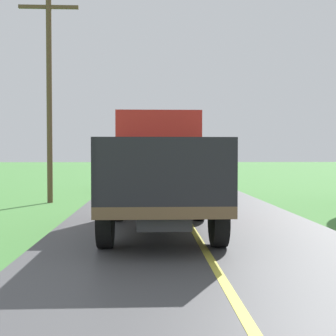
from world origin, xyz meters
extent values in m
cube|color=#2D2D30|center=(-0.76, 11.23, 0.68)|extent=(0.90, 5.51, 0.24)
cube|color=brown|center=(-0.76, 11.23, 0.88)|extent=(2.30, 5.80, 0.20)
cube|color=red|center=(-0.76, 13.18, 1.93)|extent=(2.10, 1.90, 1.90)
cube|color=black|center=(-0.76, 14.13, 2.26)|extent=(1.78, 0.02, 0.76)
cube|color=#232328|center=(-1.87, 10.25, 1.53)|extent=(0.08, 3.85, 1.10)
cube|color=#232328|center=(0.35, 10.25, 1.53)|extent=(0.08, 3.85, 1.10)
cube|color=#232328|center=(-0.76, 8.37, 1.53)|extent=(2.30, 0.08, 1.10)
cube|color=#232328|center=(-0.76, 12.14, 1.53)|extent=(2.30, 0.08, 1.10)
cylinder|color=black|center=(-1.81, 13.03, 0.58)|extent=(0.28, 1.00, 1.00)
cylinder|color=black|center=(0.29, 13.03, 0.58)|extent=(0.28, 1.00, 1.00)
cylinder|color=black|center=(-1.81, 9.63, 0.58)|extent=(0.28, 1.00, 1.00)
cylinder|color=black|center=(0.29, 9.63, 0.58)|extent=(0.28, 1.00, 1.00)
ellipsoid|color=#85B727|center=(0.01, 10.97, 1.20)|extent=(0.52, 0.59, 0.51)
ellipsoid|color=#94BE33|center=(-0.16, 11.65, 1.80)|extent=(0.41, 0.42, 0.41)
ellipsoid|color=#7FC429|center=(-0.36, 11.02, 1.13)|extent=(0.52, 0.63, 0.46)
ellipsoid|color=#81B131|center=(-0.99, 10.06, 1.12)|extent=(0.58, 0.65, 0.44)
ellipsoid|color=#83BD25|center=(0.00, 9.32, 1.82)|extent=(0.51, 0.47, 0.37)
ellipsoid|color=#88B12F|center=(-1.19, 9.67, 1.13)|extent=(0.53, 0.59, 0.37)
ellipsoid|color=#80B837|center=(-0.60, 9.84, 1.80)|extent=(0.56, 0.62, 0.44)
ellipsoid|color=#7DC322|center=(-0.17, 10.00, 1.17)|extent=(0.47, 0.49, 0.49)
ellipsoid|color=#87B022|center=(-0.19, 9.58, 1.15)|extent=(0.51, 0.55, 0.48)
ellipsoid|color=#8EC437|center=(-0.06, 10.13, 1.19)|extent=(0.47, 0.49, 0.39)
cube|color=#2D2D30|center=(-0.85, 24.29, 0.68)|extent=(0.90, 5.51, 0.24)
cube|color=brown|center=(-0.85, 24.29, 0.88)|extent=(2.30, 5.80, 0.20)
cube|color=silver|center=(-0.85, 26.24, 1.93)|extent=(2.10, 1.90, 1.90)
cube|color=black|center=(-0.85, 27.20, 2.26)|extent=(1.78, 0.02, 0.76)
cube|color=brown|center=(-1.96, 23.32, 1.53)|extent=(0.08, 3.85, 1.10)
cube|color=brown|center=(0.26, 23.32, 1.53)|extent=(0.08, 3.85, 1.10)
cube|color=brown|center=(-0.85, 21.43, 1.53)|extent=(2.30, 0.08, 1.10)
cube|color=brown|center=(-0.85, 25.20, 1.53)|extent=(2.30, 0.08, 1.10)
cylinder|color=black|center=(-1.90, 26.09, 0.58)|extent=(0.28, 1.00, 1.00)
cylinder|color=black|center=(0.20, 26.09, 0.58)|extent=(0.28, 1.00, 1.00)
cylinder|color=black|center=(-1.90, 22.70, 0.58)|extent=(0.28, 1.00, 1.00)
cylinder|color=black|center=(0.20, 22.70, 0.58)|extent=(0.28, 1.00, 1.00)
ellipsoid|color=#84C527|center=(-0.48, 22.45, 1.46)|extent=(0.48, 0.51, 0.48)
ellipsoid|color=#80B530|center=(-1.28, 23.84, 1.17)|extent=(0.54, 0.68, 0.50)
ellipsoid|color=#7DB82B|center=(-0.67, 22.31, 1.52)|extent=(0.47, 0.60, 0.41)
ellipsoid|color=#86C429|center=(-0.09, 22.42, 1.18)|extent=(0.44, 0.45, 0.47)
ellipsoid|color=#93B937|center=(-0.30, 22.17, 1.46)|extent=(0.58, 0.62, 0.45)
ellipsoid|color=#7DC52C|center=(-1.22, 24.62, 1.15)|extent=(0.51, 0.56, 0.50)
ellipsoid|color=#8CB928|center=(-1.35, 22.07, 1.45)|extent=(0.57, 0.57, 0.37)
cylinder|color=brown|center=(-4.67, 18.24, 3.80)|extent=(0.20, 0.20, 7.60)
cube|color=brown|center=(-4.67, 18.24, 7.20)|extent=(2.17, 0.12, 0.12)
camera|label=1|loc=(-1.02, 1.23, 1.82)|focal=48.62mm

